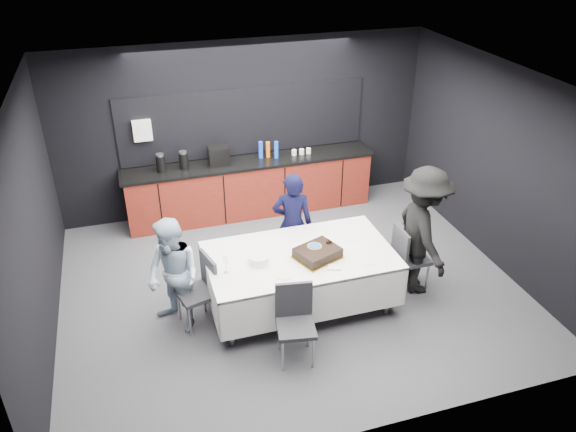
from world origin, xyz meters
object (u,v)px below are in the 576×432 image
at_px(party_table, 300,263).
at_px(chair_near, 295,317).
at_px(chair_left, 201,286).
at_px(chair_right, 407,254).
at_px(person_right, 423,231).
at_px(person_center, 292,224).
at_px(champagne_flute, 225,261).
at_px(plate_stack, 259,259).
at_px(cake_assembly, 318,253).
at_px(person_left, 174,276).

height_order(party_table, chair_near, chair_near).
distance_m(chair_left, chair_right, 2.71).
xyz_separation_m(chair_near, person_right, (1.96, 0.74, 0.35)).
bearing_deg(person_center, champagne_flute, 53.89).
bearing_deg(plate_stack, person_center, 50.04).
distance_m(champagne_flute, chair_left, 0.52).
distance_m(champagne_flute, person_right, 2.58).
xyz_separation_m(party_table, chair_right, (1.47, -0.05, -0.11)).
bearing_deg(person_center, cake_assembly, 106.89).
xyz_separation_m(chair_left, person_center, (1.39, 0.74, 0.22)).
bearing_deg(chair_near, plate_stack, 104.15).
height_order(cake_assembly, champagne_flute, champagne_flute).
bearing_deg(person_right, person_center, 64.11).
distance_m(chair_near, person_right, 2.12).
xyz_separation_m(plate_stack, champagne_flute, (-0.42, -0.08, 0.11)).
bearing_deg(chair_right, chair_left, 178.03).
height_order(plate_stack, champagne_flute, champagne_flute).
relative_size(chair_right, person_right, 0.52).
xyz_separation_m(cake_assembly, chair_right, (1.29, 0.08, -0.31)).
distance_m(party_table, plate_stack, 0.57).
relative_size(plate_stack, person_right, 0.14).
relative_size(party_table, chair_near, 2.51).
xyz_separation_m(champagne_flute, chair_right, (2.43, 0.07, -0.40)).
xyz_separation_m(cake_assembly, chair_near, (-0.51, -0.71, -0.31)).
xyz_separation_m(chair_left, person_left, (-0.31, 0.01, 0.20)).
height_order(plate_stack, person_center, person_center).
xyz_separation_m(chair_left, chair_near, (0.91, -0.89, 0.00)).
bearing_deg(chair_left, champagne_flute, -29.50).
distance_m(plate_stack, person_left, 1.02).
xyz_separation_m(person_center, person_left, (-1.70, -0.73, -0.01)).
relative_size(cake_assembly, plate_stack, 2.69).
relative_size(chair_near, person_center, 0.62).
bearing_deg(chair_right, chair_near, -156.21).
distance_m(person_left, person_right, 3.18).
bearing_deg(person_left, chair_right, 53.59).
bearing_deg(plate_stack, chair_right, -0.46).
relative_size(champagne_flute, chair_near, 0.24).
distance_m(chair_right, chair_near, 1.97).
distance_m(chair_left, person_center, 1.59).
relative_size(champagne_flute, person_right, 0.13).
distance_m(chair_right, person_center, 1.58).
height_order(cake_assembly, chair_left, cake_assembly).
relative_size(party_table, person_left, 1.57).
distance_m(person_center, person_left, 1.85).
bearing_deg(person_right, person_left, 92.36).
xyz_separation_m(plate_stack, chair_left, (-0.70, 0.08, -0.30)).
height_order(cake_assembly, person_left, person_left).
height_order(champagne_flute, chair_near, champagne_flute).
distance_m(chair_right, person_left, 3.03).
relative_size(person_center, person_left, 1.02).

